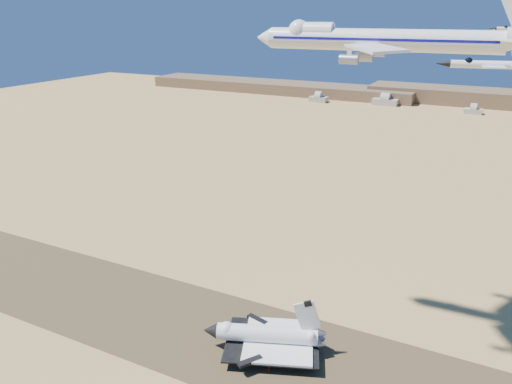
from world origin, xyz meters
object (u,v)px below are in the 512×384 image
at_px(crew_a, 277,363).
at_px(chase_jet_e, 476,37).
at_px(crew_b, 269,367).
at_px(crew_c, 269,370).
at_px(carrier_747, 371,40).
at_px(chase_jet_a, 484,64).
at_px(shuttle, 266,336).

relative_size(crew_a, chase_jet_e, 0.13).
distance_m(crew_b, crew_c, 1.22).
bearing_deg(crew_b, carrier_747, -53.25).
bearing_deg(carrier_747, crew_b, -113.92).
bearing_deg(crew_a, chase_jet_a, -120.96).
bearing_deg(carrier_747, chase_jet_a, -55.86).
relative_size(shuttle, carrier_747, 0.50).
height_order(shuttle, crew_a, shuttle).
bearing_deg(crew_b, crew_c, 168.27).
bearing_deg(chase_jet_e, shuttle, -129.19).
xyz_separation_m(crew_c, chase_jet_e, (40.13, 91.49, 97.46)).
bearing_deg(crew_a, crew_c, 150.41).
xyz_separation_m(crew_b, chase_jet_a, (49.44, -9.44, 96.62)).
bearing_deg(shuttle, crew_b, -78.97).
relative_size(shuttle, chase_jet_a, 2.52).
bearing_deg(chase_jet_a, crew_b, 157.40).
bearing_deg(crew_c, crew_a, -67.96).
bearing_deg(crew_b, chase_jet_e, -55.67).
bearing_deg(chase_jet_e, crew_b, -123.98).
distance_m(crew_a, chase_jet_a, 108.63).
xyz_separation_m(shuttle, crew_c, (5.82, -9.84, -4.54)).
bearing_deg(shuttle, carrier_747, 33.89).
distance_m(carrier_747, crew_c, 106.64).
distance_m(shuttle, crew_c, 12.30).
xyz_separation_m(shuttle, chase_jet_e, (45.95, 81.65, 92.92)).
xyz_separation_m(chase_jet_a, chase_jet_e, (-8.90, 99.79, 0.71)).
bearing_deg(chase_jet_a, carrier_747, 114.52).
xyz_separation_m(crew_a, chase_jet_e, (39.15, 87.32, 97.34)).
xyz_separation_m(carrier_747, crew_c, (-14.54, -38.63, -98.33)).
relative_size(crew_a, chase_jet_a, 0.11).
bearing_deg(crew_c, crew_b, -35.00).
distance_m(carrier_747, chase_jet_a, 58.26).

